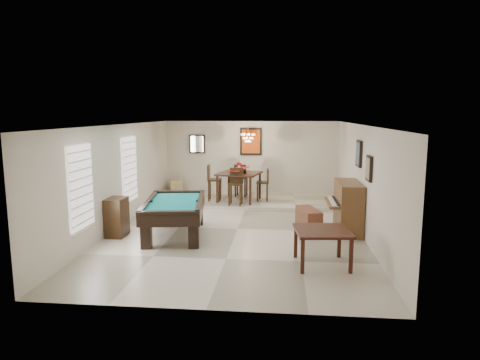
% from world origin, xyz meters
% --- Properties ---
extents(ground_plane, '(6.00, 9.00, 0.02)m').
position_xyz_m(ground_plane, '(0.00, 0.00, -0.01)').
color(ground_plane, beige).
extents(wall_back, '(6.00, 0.04, 2.60)m').
position_xyz_m(wall_back, '(0.00, 4.50, 1.30)').
color(wall_back, silver).
rests_on(wall_back, ground_plane).
extents(wall_front, '(6.00, 0.04, 2.60)m').
position_xyz_m(wall_front, '(0.00, -4.50, 1.30)').
color(wall_front, silver).
rests_on(wall_front, ground_plane).
extents(wall_left, '(0.04, 9.00, 2.60)m').
position_xyz_m(wall_left, '(-3.00, 0.00, 1.30)').
color(wall_left, silver).
rests_on(wall_left, ground_plane).
extents(wall_right, '(0.04, 9.00, 2.60)m').
position_xyz_m(wall_right, '(3.00, 0.00, 1.30)').
color(wall_right, silver).
rests_on(wall_right, ground_plane).
extents(ceiling, '(6.00, 9.00, 0.04)m').
position_xyz_m(ceiling, '(0.00, 0.00, 2.60)').
color(ceiling, white).
rests_on(ceiling, wall_back).
extents(dining_step, '(6.00, 2.50, 0.12)m').
position_xyz_m(dining_step, '(0.00, 3.25, 0.06)').
color(dining_step, beige).
rests_on(dining_step, ground_plane).
extents(window_left_front, '(0.06, 1.00, 1.70)m').
position_xyz_m(window_left_front, '(-2.97, -2.20, 1.40)').
color(window_left_front, white).
rests_on(window_left_front, wall_left).
extents(window_left_rear, '(0.06, 1.00, 1.70)m').
position_xyz_m(window_left_rear, '(-2.97, 0.60, 1.40)').
color(window_left_rear, white).
rests_on(window_left_rear, wall_left).
extents(pool_table, '(1.65, 2.60, 0.81)m').
position_xyz_m(pool_table, '(-1.43, -0.71, 0.41)').
color(pool_table, black).
rests_on(pool_table, ground_plane).
extents(square_table, '(1.11, 1.11, 0.70)m').
position_xyz_m(square_table, '(1.87, -2.40, 0.35)').
color(square_table, black).
rests_on(square_table, ground_plane).
extents(upright_piano, '(0.82, 1.47, 1.23)m').
position_xyz_m(upright_piano, '(2.57, 0.04, 0.61)').
color(upright_piano, brown).
rests_on(upright_piano, ground_plane).
extents(piano_bench, '(0.63, 1.05, 0.55)m').
position_xyz_m(piano_bench, '(1.76, 0.03, 0.27)').
color(piano_bench, brown).
rests_on(piano_bench, ground_plane).
extents(apothecary_chest, '(0.41, 0.61, 0.91)m').
position_xyz_m(apothecary_chest, '(-2.78, -0.89, 0.46)').
color(apothecary_chest, black).
rests_on(apothecary_chest, ground_plane).
extents(dining_table, '(1.47, 1.47, 1.02)m').
position_xyz_m(dining_table, '(-0.26, 2.91, 0.63)').
color(dining_table, black).
rests_on(dining_table, dining_step).
extents(flower_vase, '(0.14, 0.14, 0.23)m').
position_xyz_m(flower_vase, '(-0.26, 2.91, 1.25)').
color(flower_vase, '#A70E14').
rests_on(flower_vase, dining_table).
extents(dining_chair_south, '(0.44, 0.44, 1.12)m').
position_xyz_m(dining_chair_south, '(-0.30, 2.26, 0.68)').
color(dining_chair_south, black).
rests_on(dining_chair_south, dining_step).
extents(dining_chair_north, '(0.45, 0.45, 1.09)m').
position_xyz_m(dining_chair_north, '(-0.26, 3.65, 0.66)').
color(dining_chair_north, black).
rests_on(dining_chair_north, dining_step).
extents(dining_chair_west, '(0.44, 0.44, 1.14)m').
position_xyz_m(dining_chair_west, '(-1.03, 2.89, 0.69)').
color(dining_chair_west, black).
rests_on(dining_chair_west, dining_step).
extents(dining_chair_east, '(0.40, 0.40, 1.02)m').
position_xyz_m(dining_chair_east, '(0.48, 2.96, 0.63)').
color(dining_chair_east, black).
rests_on(dining_chair_east, dining_step).
extents(corner_bench, '(0.54, 0.60, 0.45)m').
position_xyz_m(corner_bench, '(-2.58, 4.03, 0.35)').
color(corner_bench, tan).
rests_on(corner_bench, dining_step).
extents(chandelier, '(0.44, 0.44, 0.60)m').
position_xyz_m(chandelier, '(0.00, 3.20, 2.20)').
color(chandelier, '#FFE5B2').
rests_on(chandelier, ceiling).
extents(back_painting, '(0.75, 0.06, 0.95)m').
position_xyz_m(back_painting, '(0.00, 4.46, 1.90)').
color(back_painting, '#D84C14').
rests_on(back_painting, wall_back).
extents(back_mirror, '(0.55, 0.06, 0.65)m').
position_xyz_m(back_mirror, '(-1.90, 4.46, 1.80)').
color(back_mirror, white).
rests_on(back_mirror, wall_back).
extents(right_picture_upper, '(0.06, 0.55, 0.65)m').
position_xyz_m(right_picture_upper, '(2.96, 0.30, 1.90)').
color(right_picture_upper, slate).
rests_on(right_picture_upper, wall_right).
extents(right_picture_lower, '(0.06, 0.45, 0.55)m').
position_xyz_m(right_picture_lower, '(2.96, -1.00, 1.70)').
color(right_picture_lower, gray).
rests_on(right_picture_lower, wall_right).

